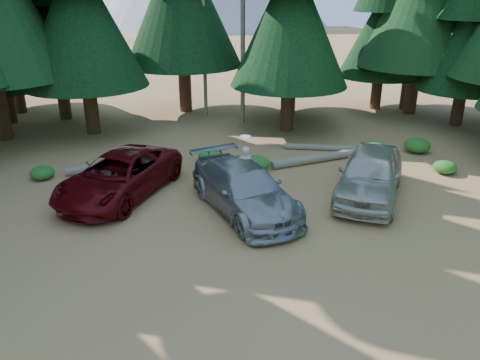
{
  "coord_description": "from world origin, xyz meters",
  "views": [
    {
      "loc": [
        -1.04,
        -10.4,
        6.89
      ],
      "look_at": [
        -0.11,
        3.17,
        1.25
      ],
      "focal_mm": 35.0,
      "sensor_mm": 36.0,
      "label": 1
    }
  ],
  "objects_px": {
    "silver_minivan_right": "(370,174)",
    "log_left": "(124,163)",
    "silver_minivan_center": "(244,189)",
    "frisbee_player": "(245,168)",
    "log_mid": "(319,147)",
    "red_pickup": "(120,175)",
    "log_right": "(329,156)"
  },
  "relations": [
    {
      "from": "silver_minivan_center",
      "to": "silver_minivan_right",
      "type": "xyz_separation_m",
      "value": [
        4.46,
        0.81,
        0.09
      ]
    },
    {
      "from": "red_pickup",
      "to": "silver_minivan_right",
      "type": "height_order",
      "value": "silver_minivan_right"
    },
    {
      "from": "log_left",
      "to": "log_mid",
      "type": "height_order",
      "value": "log_left"
    },
    {
      "from": "red_pickup",
      "to": "log_mid",
      "type": "relative_size",
      "value": 1.7
    },
    {
      "from": "silver_minivan_center",
      "to": "frisbee_player",
      "type": "relative_size",
      "value": 2.73
    },
    {
      "from": "silver_minivan_center",
      "to": "log_mid",
      "type": "bearing_deg",
      "value": 34.28
    },
    {
      "from": "red_pickup",
      "to": "silver_minivan_center",
      "type": "height_order",
      "value": "silver_minivan_center"
    },
    {
      "from": "silver_minivan_right",
      "to": "log_left",
      "type": "height_order",
      "value": "silver_minivan_right"
    },
    {
      "from": "frisbee_player",
      "to": "red_pickup",
      "type": "bearing_deg",
      "value": -13.12
    },
    {
      "from": "silver_minivan_center",
      "to": "silver_minivan_right",
      "type": "height_order",
      "value": "silver_minivan_right"
    },
    {
      "from": "silver_minivan_center",
      "to": "log_left",
      "type": "xyz_separation_m",
      "value": [
        -4.63,
        4.34,
        -0.6
      ]
    },
    {
      "from": "log_right",
      "to": "red_pickup",
      "type": "bearing_deg",
      "value": -179.24
    },
    {
      "from": "silver_minivan_right",
      "to": "log_mid",
      "type": "relative_size",
      "value": 1.57
    },
    {
      "from": "frisbee_player",
      "to": "log_left",
      "type": "bearing_deg",
      "value": -41.28
    },
    {
      "from": "log_right",
      "to": "frisbee_player",
      "type": "bearing_deg",
      "value": -156.31
    },
    {
      "from": "frisbee_player",
      "to": "log_right",
      "type": "height_order",
      "value": "frisbee_player"
    },
    {
      "from": "frisbee_player",
      "to": "log_left",
      "type": "relative_size",
      "value": 0.41
    },
    {
      "from": "silver_minivan_right",
      "to": "log_left",
      "type": "distance_m",
      "value": 9.77
    },
    {
      "from": "log_mid",
      "to": "silver_minivan_right",
      "type": "bearing_deg",
      "value": -71.68
    },
    {
      "from": "silver_minivan_center",
      "to": "log_left",
      "type": "distance_m",
      "value": 6.37
    },
    {
      "from": "silver_minivan_right",
      "to": "log_left",
      "type": "relative_size",
      "value": 1.08
    },
    {
      "from": "log_left",
      "to": "frisbee_player",
      "type": "bearing_deg",
      "value": -57.63
    },
    {
      "from": "silver_minivan_right",
      "to": "log_right",
      "type": "height_order",
      "value": "silver_minivan_right"
    },
    {
      "from": "silver_minivan_center",
      "to": "red_pickup",
      "type": "bearing_deg",
      "value": 138.05
    },
    {
      "from": "silver_minivan_right",
      "to": "log_left",
      "type": "bearing_deg",
      "value": -176.41
    },
    {
      "from": "red_pickup",
      "to": "log_left",
      "type": "distance_m",
      "value": 2.91
    },
    {
      "from": "silver_minivan_right",
      "to": "log_mid",
      "type": "height_order",
      "value": "silver_minivan_right"
    },
    {
      "from": "log_left",
      "to": "silver_minivan_right",
      "type": "bearing_deg",
      "value": -42.85
    },
    {
      "from": "frisbee_player",
      "to": "log_mid",
      "type": "bearing_deg",
      "value": -132.24
    },
    {
      "from": "log_left",
      "to": "log_mid",
      "type": "relative_size",
      "value": 1.45
    },
    {
      "from": "red_pickup",
      "to": "frisbee_player",
      "type": "xyz_separation_m",
      "value": [
        4.38,
        -0.61,
        0.4
      ]
    },
    {
      "from": "silver_minivan_center",
      "to": "frisbee_player",
      "type": "height_order",
      "value": "frisbee_player"
    }
  ]
}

